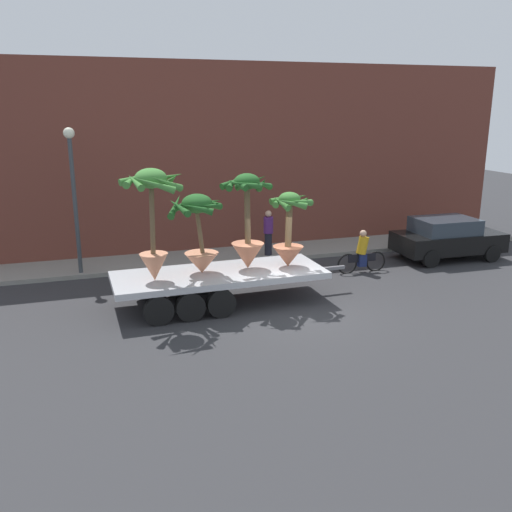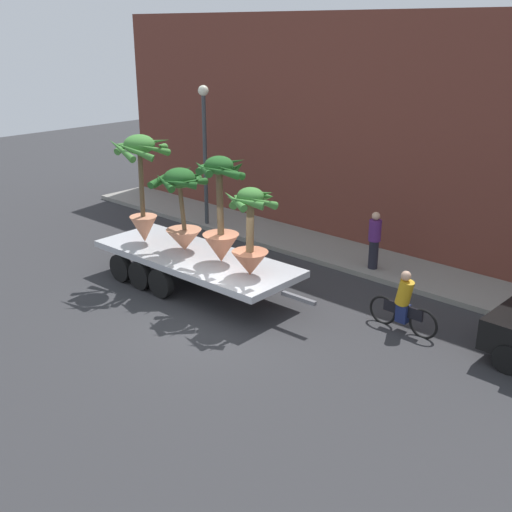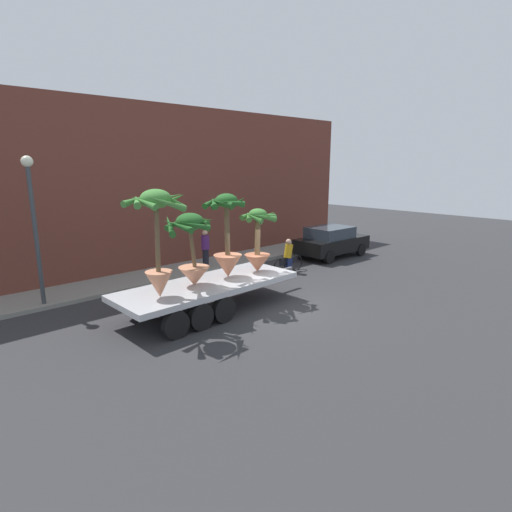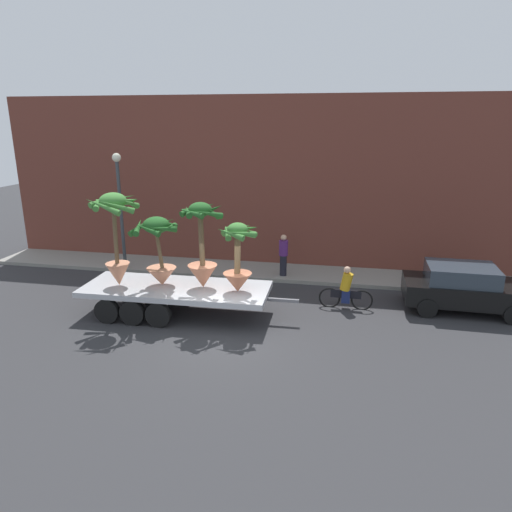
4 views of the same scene
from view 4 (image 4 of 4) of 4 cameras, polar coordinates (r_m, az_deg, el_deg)
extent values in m
plane|color=#2D2D30|center=(14.17, -3.82, -9.74)|extent=(60.00, 60.00, 0.00)
cube|color=gray|center=(19.67, 0.73, -1.89)|extent=(24.00, 2.20, 0.15)
cube|color=brown|center=(20.53, 1.64, 9.09)|extent=(24.00, 1.20, 7.29)
cube|color=#B7BABF|center=(15.51, -9.82, -4.04)|extent=(6.17, 2.37, 0.18)
cylinder|color=black|center=(17.30, -14.72, -3.91)|extent=(0.80, 0.24, 0.80)
cylinder|color=black|center=(15.57, -17.88, -6.47)|extent=(0.80, 0.24, 0.80)
cylinder|color=black|center=(16.97, -12.08, -4.12)|extent=(0.80, 0.24, 0.80)
cylinder|color=black|center=(15.20, -14.99, -6.79)|extent=(0.80, 0.24, 0.80)
cylinder|color=black|center=(16.67, -9.34, -4.34)|extent=(0.80, 0.24, 0.80)
cylinder|color=black|center=(14.87, -11.97, -7.10)|extent=(0.80, 0.24, 0.80)
cube|color=slate|center=(14.78, 3.39, -5.47)|extent=(1.00, 0.12, 0.10)
cone|color=tan|center=(15.92, -16.59, -2.16)|extent=(0.78, 0.78, 0.76)
cylinder|color=brown|center=(15.54, -16.97, 2.77)|extent=(0.18, 0.13, 2.06)
ellipsoid|color=#428438|center=(15.34, -17.24, 6.50)|extent=(0.85, 0.85, 0.53)
cone|color=#428438|center=(15.13, -15.27, 6.29)|extent=(0.28, 1.14, 0.54)
cone|color=#428438|center=(15.50, -15.06, 6.61)|extent=(0.98, 1.04, 0.46)
cone|color=#428438|center=(15.94, -16.94, 6.75)|extent=(1.23, 0.61, 0.40)
cone|color=#428438|center=(15.75, -18.35, 6.50)|extent=(0.62, 1.02, 0.39)
cone|color=#428438|center=(15.45, -18.84, 6.22)|extent=(0.44, 0.93, 0.44)
cone|color=#428438|center=(14.86, -18.40, 5.84)|extent=(1.19, 0.27, 0.58)
cone|color=#428438|center=(14.80, -16.89, 5.91)|extent=(1.02, 0.83, 0.59)
cone|color=tan|center=(15.61, -11.53, -2.47)|extent=(0.98, 0.98, 0.60)
cylinder|color=brown|center=(15.34, -11.90, 1.13)|extent=(0.28, 0.12, 1.44)
ellipsoid|color=#235B23|center=(15.19, -12.22, 3.75)|extent=(0.86, 0.86, 0.54)
cone|color=#235B23|center=(15.08, -10.38, 3.63)|extent=(0.35, 1.03, 0.37)
cone|color=#235B23|center=(15.37, -10.51, 3.85)|extent=(0.84, 0.85, 0.38)
cone|color=#235B23|center=(15.69, -11.85, 3.96)|extent=(1.05, 0.41, 0.47)
cone|color=#235B23|center=(15.65, -13.75, 3.75)|extent=(0.67, 1.20, 0.61)
cone|color=#235B23|center=(15.28, -14.30, 3.53)|extent=(0.51, 1.15, 0.42)
cone|color=#235B23|center=(14.85, -13.24, 3.20)|extent=(0.95, 0.41, 0.43)
cone|color=#235B23|center=(14.78, -11.45, 3.31)|extent=(0.79, 0.84, 0.36)
cone|color=#B26647|center=(14.72, -2.29, -3.26)|extent=(0.92, 0.92, 0.62)
cylinder|color=brown|center=(14.41, -2.29, 0.57)|extent=(0.23, 0.19, 1.43)
ellipsoid|color=#428438|center=(14.23, -2.29, 3.33)|extent=(0.64, 0.64, 0.40)
cone|color=#428438|center=(14.13, -0.58, 2.93)|extent=(0.25, 0.89, 0.51)
cone|color=#428438|center=(14.54, -1.03, 3.41)|extent=(0.87, 0.66, 0.42)
cone|color=#428438|center=(14.63, -2.25, 3.53)|extent=(0.85, 0.37, 0.35)
cone|color=#428438|center=(14.49, -3.11, 3.31)|extent=(0.57, 0.67, 0.39)
cone|color=#428438|center=(14.19, -3.62, 2.94)|extent=(0.46, 0.72, 0.44)
cone|color=#428438|center=(13.86, -3.18, 2.76)|extent=(0.95, 0.43, 0.40)
cone|color=#428438|center=(13.82, -1.84, 2.79)|extent=(0.90, 0.60, 0.35)
cone|color=#C17251|center=(15.16, -6.57, -2.48)|extent=(0.96, 0.96, 0.76)
cylinder|color=brown|center=(14.81, -6.76, 2.26)|extent=(0.20, 0.17, 1.82)
ellipsoid|color=#235B23|center=(14.62, -6.91, 5.72)|extent=(0.73, 0.73, 0.46)
cone|color=#235B23|center=(14.47, -5.27, 5.30)|extent=(0.28, 0.90, 0.56)
cone|color=#235B23|center=(14.95, -5.47, 5.69)|extent=(0.95, 0.68, 0.57)
cone|color=#235B23|center=(15.14, -7.10, 5.90)|extent=(1.05, 0.61, 0.43)
cone|color=#235B23|center=(14.94, -7.99, 5.71)|extent=(0.61, 0.85, 0.41)
cone|color=#235B23|center=(14.58, -8.42, 5.47)|extent=(0.53, 0.81, 0.35)
cone|color=#235B23|center=(14.28, -8.03, 5.30)|extent=(0.93, 0.51, 0.33)
cone|color=#235B23|center=(14.20, -5.93, 5.22)|extent=(0.83, 0.87, 0.45)
torus|color=black|center=(16.24, 12.93, -5.34)|extent=(0.74, 0.07, 0.74)
torus|color=black|center=(16.25, 9.04, -5.10)|extent=(0.74, 0.07, 0.74)
cube|color=black|center=(16.18, 11.02, -4.63)|extent=(1.04, 0.08, 0.28)
cylinder|color=gold|center=(16.02, 11.10, -3.13)|extent=(0.45, 0.35, 0.65)
sphere|color=tan|center=(15.89, 11.19, -1.70)|extent=(0.24, 0.24, 0.24)
cube|color=navy|center=(16.20, 11.00, -4.90)|extent=(0.28, 0.25, 0.44)
cube|color=black|center=(17.19, 24.41, -4.04)|extent=(4.06, 1.97, 0.70)
cube|color=#2D3842|center=(16.95, 24.00, -2.01)|extent=(2.25, 1.74, 0.56)
cylinder|color=black|center=(18.44, 27.73, -4.30)|extent=(0.64, 0.21, 0.64)
cylinder|color=black|center=(17.90, 19.65, -3.92)|extent=(0.64, 0.21, 0.64)
cylinder|color=black|center=(16.25, 20.35, -6.04)|extent=(0.64, 0.21, 0.64)
cylinder|color=black|center=(18.84, 3.37, -1.15)|extent=(0.28, 0.28, 0.85)
cylinder|color=#51236B|center=(18.63, 3.41, 1.00)|extent=(0.36, 0.36, 0.62)
sphere|color=tan|center=(18.53, 3.43, 2.29)|extent=(0.24, 0.24, 0.24)
cylinder|color=#383D42|center=(20.22, -16.27, 4.76)|extent=(0.14, 0.14, 4.50)
sphere|color=#EAEACC|center=(19.91, -16.83, 11.54)|extent=(0.36, 0.36, 0.36)
camera|label=1|loc=(9.12, -86.11, -2.73)|focal=38.52mm
camera|label=2|loc=(7.31, 79.90, 8.08)|focal=44.02mm
camera|label=3|loc=(13.32, -64.07, 0.73)|focal=28.67mm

